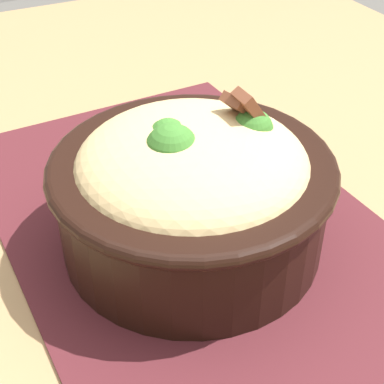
% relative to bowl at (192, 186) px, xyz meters
% --- Properties ---
extents(table, '(1.27, 0.96, 0.75)m').
position_rel_bowl_xyz_m(table, '(-0.01, -0.03, -0.12)').
color(table, '#99754C').
rests_on(table, ground_plane).
extents(placemat, '(0.46, 0.31, 0.00)m').
position_rel_bowl_xyz_m(placemat, '(0.02, -0.01, -0.06)').
color(placemat, '#47191E').
rests_on(placemat, table).
extents(bowl, '(0.25, 0.25, 0.13)m').
position_rel_bowl_xyz_m(bowl, '(0.00, 0.00, 0.00)').
color(bowl, black).
rests_on(bowl, placemat).
extents(fork, '(0.03, 0.12, 0.00)m').
position_rel_bowl_xyz_m(fork, '(0.11, -0.03, -0.05)').
color(fork, silver).
rests_on(fork, placemat).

